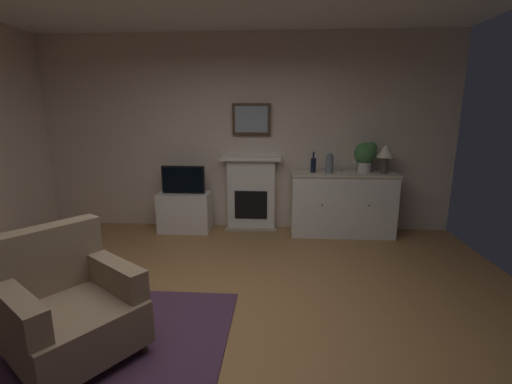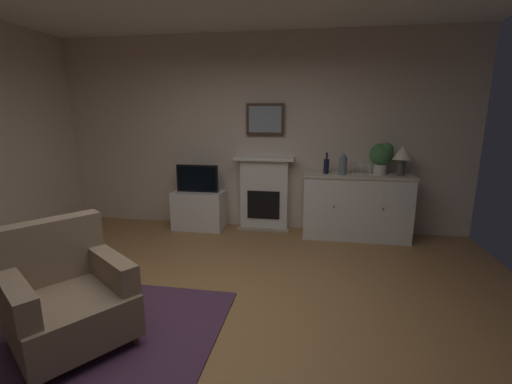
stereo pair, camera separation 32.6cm
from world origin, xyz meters
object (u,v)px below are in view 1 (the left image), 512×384
fireplace_unit (251,193)px  sideboard_cabinet (342,204)px  tv_cabinet (185,212)px  wine_glass_right (355,164)px  wine_glass_left (339,164)px  table_lamp (385,153)px  wine_bottle (313,165)px  vase_decorative (329,163)px  potted_plant_small (366,154)px  wine_glass_center (347,164)px  framed_picture (251,119)px  tv_set (183,180)px  armchair (68,306)px

fireplace_unit → sideboard_cabinet: 1.33m
sideboard_cabinet → tv_cabinet: bearing=179.6°
sideboard_cabinet → wine_glass_right: wine_glass_right is taller
wine_glass_left → wine_glass_right: size_ratio=1.00×
table_lamp → wine_glass_right: (-0.40, 0.01, -0.16)m
wine_bottle → vase_decorative: 0.22m
tv_cabinet → potted_plant_small: 2.73m
table_lamp → wine_glass_right: 0.43m
sideboard_cabinet → vase_decorative: 0.63m
wine_bottle → wine_glass_center: wine_bottle is taller
wine_glass_center → tv_cabinet: (-2.33, 0.01, -0.74)m
wine_bottle → framed_picture: bearing=166.2°
table_lamp → vase_decorative: table_lamp is taller
sideboard_cabinet → wine_glass_center: bearing=11.3°
tv_cabinet → tv_set: bearing=-90.0°
sideboard_cabinet → wine_bottle: wine_bottle is taller
table_lamp → armchair: 4.10m
wine_glass_left → armchair: 3.66m
wine_glass_right → tv_set: bearing=-179.6°
framed_picture → potted_plant_small: 1.69m
wine_glass_right → vase_decorative: bearing=-170.5°
table_lamp → wine_bottle: size_ratio=1.38×
framed_picture → table_lamp: (1.86, -0.22, -0.45)m
sideboard_cabinet → wine_glass_center: size_ratio=8.89×
framed_picture → wine_glass_center: framed_picture is taller
framed_picture → vase_decorative: size_ratio=1.96×
fireplace_unit → potted_plant_small: 1.73m
table_lamp → tv_cabinet: 2.98m
wine_glass_right → sideboard_cabinet: bearing=-175.9°
tv_set → framed_picture: bearing=13.3°
framed_picture → wine_bottle: framed_picture is taller
wine_glass_right → armchair: wine_glass_right is taller
fireplace_unit → tv_set: 1.02m
wine_glass_center → tv_cabinet: size_ratio=0.22×
armchair → wine_glass_right: bearing=47.4°
framed_picture → table_lamp: size_ratio=1.37×
fireplace_unit → vase_decorative: vase_decorative is taller
wine_glass_center → tv_set: wine_glass_center is taller
wine_glass_left → armchair: bearing=-130.1°
framed_picture → wine_glass_right: size_ratio=3.33×
table_lamp → tv_cabinet: (-2.84, 0.02, -0.90)m
armchair → fireplace_unit: bearing=69.9°
table_lamp → tv_set: table_lamp is taller
framed_picture → wine_bottle: (0.89, -0.22, -0.62)m
wine_bottle → tv_set: bearing=-179.6°
table_lamp → wine_bottle: bearing=179.8°
wine_glass_left → wine_glass_right: bearing=1.2°
potted_plant_small → wine_bottle: bearing=-176.7°
sideboard_cabinet → table_lamp: bearing=0.0°
table_lamp → armchair: table_lamp is taller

